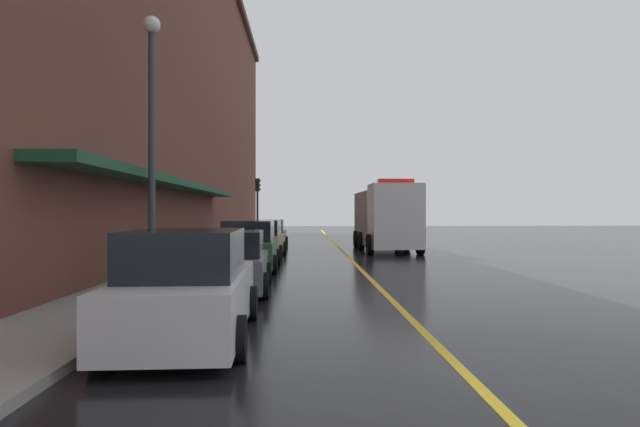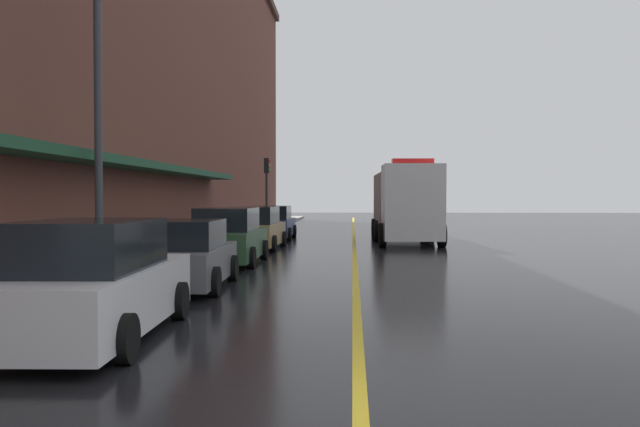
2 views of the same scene
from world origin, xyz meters
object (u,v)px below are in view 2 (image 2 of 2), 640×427
(street_lamp_left, at_px, (98,97))
(parking_meter_1, at_px, (127,241))
(parked_car_2, at_px, (228,237))
(parked_car_4, at_px, (273,223))
(parked_car_0, at_px, (94,283))
(box_truck, at_px, (405,204))
(parked_car_3, at_px, (255,229))
(parking_meter_0, at_px, (214,224))
(parked_car_1, at_px, (186,256))
(traffic_light_near, at_px, (267,179))

(street_lamp_left, bearing_deg, parking_meter_1, 14.39)
(parked_car_2, xyz_separation_m, parking_meter_1, (-1.37, -5.33, 0.24))
(parked_car_4, bearing_deg, street_lamp_left, 173.49)
(parked_car_4, distance_m, parking_meter_1, 17.33)
(parked_car_4, bearing_deg, parked_car_0, -179.87)
(parked_car_4, xyz_separation_m, street_lamp_left, (-1.92, -17.43, 3.62))
(parked_car_2, height_order, box_truck, box_truck)
(parked_car_3, bearing_deg, street_lamp_left, 171.85)
(parked_car_3, xyz_separation_m, box_truck, (6.35, 4.11, 0.95))
(parked_car_2, xyz_separation_m, parked_car_3, (-0.02, 5.69, -0.02))
(parked_car_0, distance_m, parked_car_4, 22.86)
(parking_meter_0, bearing_deg, parked_car_3, 47.31)
(parked_car_2, xyz_separation_m, parked_car_4, (-0.05, 11.95, -0.04))
(parked_car_1, bearing_deg, box_truck, -24.20)
(parked_car_1, distance_m, street_lamp_left, 4.20)
(parking_meter_0, bearing_deg, parked_car_1, -81.55)
(parking_meter_1, distance_m, street_lamp_left, 3.40)
(parked_car_3, relative_size, parking_meter_1, 3.41)
(parked_car_4, relative_size, parking_meter_1, 3.47)
(parked_car_1, distance_m, parked_car_3, 11.29)
(box_truck, bearing_deg, parked_car_3, -58.50)
(box_truck, xyz_separation_m, traffic_light_near, (-7.63, 9.31, 1.40))
(parked_car_4, relative_size, traffic_light_near, 1.07)
(parked_car_3, bearing_deg, parked_car_1, -177.68)
(parked_car_0, distance_m, street_lamp_left, 6.82)
(parking_meter_1, bearing_deg, parked_car_0, -75.31)
(parked_car_4, bearing_deg, parking_meter_0, 170.08)
(traffic_light_near, bearing_deg, parked_car_0, -87.33)
(parking_meter_1, bearing_deg, parked_car_3, 83.03)
(parked_car_1, bearing_deg, street_lamp_left, 84.62)
(parked_car_0, distance_m, parked_car_3, 16.60)
(parked_car_3, bearing_deg, parked_car_0, -177.86)
(parked_car_2, height_order, parked_car_4, parked_car_2)
(parking_meter_0, relative_size, parking_meter_1, 1.00)
(parked_car_0, relative_size, parked_car_2, 1.04)
(parked_car_3, height_order, street_lamp_left, street_lamp_left)
(box_truck, relative_size, traffic_light_near, 1.84)
(street_lamp_left, bearing_deg, box_truck, 61.50)
(parked_car_4, distance_m, traffic_light_near, 7.64)
(parked_car_0, xyz_separation_m, box_truck, (6.23, 20.70, 0.93))
(parked_car_1, relative_size, parked_car_4, 0.93)
(parking_meter_1, distance_m, traffic_light_near, 24.52)
(parked_car_3, xyz_separation_m, street_lamp_left, (-1.95, -11.17, 3.60))
(parked_car_1, height_order, street_lamp_left, street_lamp_left)
(street_lamp_left, distance_m, traffic_light_near, 24.63)
(parked_car_0, height_order, parked_car_1, parked_car_0)
(parked_car_0, bearing_deg, parked_car_4, -1.76)
(traffic_light_near, bearing_deg, street_lamp_left, -91.54)
(parked_car_1, height_order, traffic_light_near, traffic_light_near)
(parking_meter_1, height_order, traffic_light_near, traffic_light_near)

